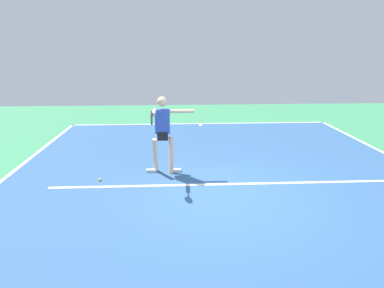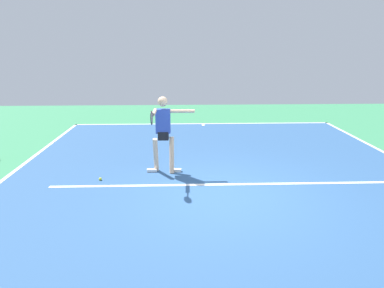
% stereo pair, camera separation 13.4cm
% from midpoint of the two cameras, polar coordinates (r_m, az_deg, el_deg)
% --- Properties ---
extents(ground_plane, '(23.02, 23.02, 0.00)m').
position_cam_midpoint_polar(ground_plane, '(7.14, 5.05, -8.52)').
color(ground_plane, '#388456').
extents(court_surface, '(9.99, 13.87, 0.00)m').
position_cam_midpoint_polar(court_surface, '(7.14, 5.05, -8.50)').
color(court_surface, '#2D5484').
rests_on(court_surface, ground_plane).
extents(court_line_baseline_near, '(9.99, 0.10, 0.01)m').
position_cam_midpoint_polar(court_line_baseline_near, '(13.68, 1.03, 3.37)').
color(court_line_baseline_near, white).
rests_on(court_line_baseline_near, ground_plane).
extents(court_line_service, '(7.49, 0.10, 0.01)m').
position_cam_midpoint_polar(court_line_service, '(7.71, 4.40, -6.60)').
color(court_line_service, white).
rests_on(court_line_service, ground_plane).
extents(court_line_centre_mark, '(0.10, 0.30, 0.01)m').
position_cam_midpoint_polar(court_line_centre_mark, '(13.48, 1.09, 3.19)').
color(court_line_centre_mark, white).
rests_on(court_line_centre_mark, ground_plane).
extents(tennis_player, '(1.15, 1.23, 1.84)m').
position_cam_midpoint_polar(tennis_player, '(8.11, -5.29, 2.40)').
color(tennis_player, beige).
rests_on(tennis_player, ground_plane).
extents(tennis_ball_near_service_line, '(0.07, 0.07, 0.07)m').
position_cam_midpoint_polar(tennis_ball_near_service_line, '(8.14, -15.37, -5.66)').
color(tennis_ball_near_service_line, yellow).
rests_on(tennis_ball_near_service_line, ground_plane).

